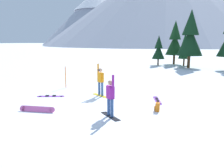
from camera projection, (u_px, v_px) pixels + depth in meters
name	position (u px, v px, depth m)	size (l,w,h in m)	color
ground_plane	(103.00, 107.00, 11.95)	(800.00, 800.00, 0.00)	white
snowboarder_foreground	(110.00, 97.00, 10.23)	(1.33, 1.09, 2.02)	black
snowboarder_midground	(101.00, 81.00, 14.16)	(1.54, 0.95, 2.09)	yellow
loose_snowboard_far_spare	(51.00, 96.00, 14.18)	(1.73, 1.01, 0.09)	#993FD8
loose_snowboard_near_right	(157.00, 100.00, 13.21)	(0.96, 1.90, 0.09)	#993FD8
loose_snowboard_near_left	(37.00, 109.00, 11.09)	(1.88, 0.60, 0.28)	pink
backpack_orange	(157.00, 107.00, 11.17)	(0.29, 0.34, 0.47)	orange
trail_marker_pole	(66.00, 77.00, 16.74)	(0.06, 0.06, 1.65)	orange
pine_tree_broad	(185.00, 48.00, 31.73)	(1.69, 1.69, 4.71)	#472D19
pine_tree_tall	(190.00, 36.00, 28.64)	(3.32, 3.32, 7.57)	#472D19
pine_tree_leaning	(175.00, 41.00, 33.65)	(2.74, 2.74, 6.65)	#472D19
pine_tree_twin	(159.00, 49.00, 32.38)	(1.87, 1.87, 4.40)	#472D19
peak_west_ridge	(99.00, 16.00, 225.19)	(115.19, 115.19, 56.32)	#9EA3B2
peak_central_summit	(165.00, 0.00, 197.79)	(216.48, 216.48, 77.59)	#9EA3B2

